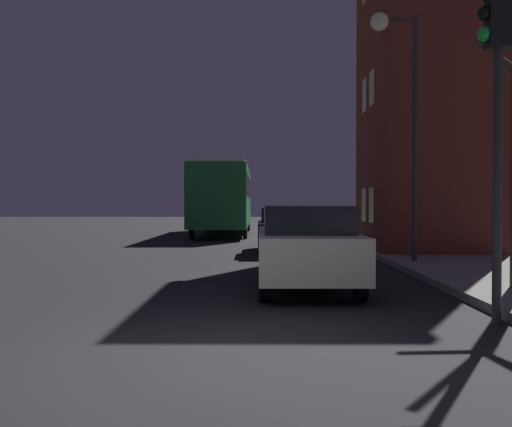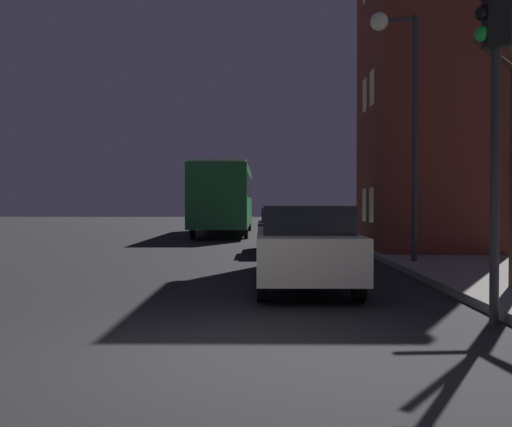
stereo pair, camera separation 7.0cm
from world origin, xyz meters
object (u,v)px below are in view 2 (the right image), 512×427
object	(u,v)px
traffic_light	(493,78)
car_mid_lane	(286,229)
bus	(224,194)
car_near_lane	(304,245)
streetlamp	(399,85)

from	to	relation	value
traffic_light	car_mid_lane	bearing A→B (deg)	101.59
bus	car_mid_lane	size ratio (longest dim) A/B	2.68
traffic_light	bus	size ratio (longest dim) A/B	0.41
car_near_lane	car_mid_lane	xyz separation A→B (m)	(-0.01, 7.84, -0.06)
car_mid_lane	bus	bearing A→B (deg)	104.17
streetlamp	traffic_light	xyz separation A→B (m)	(-0.40, -6.84, -1.32)
bus	traffic_light	bearing A→B (deg)	-77.13
car_near_lane	car_mid_lane	distance (m)	7.84
car_mid_lane	traffic_light	bearing A→B (deg)	-78.41
streetlamp	bus	distance (m)	16.03
streetlamp	bus	xyz separation A→B (m)	(-5.37, 14.89, -2.50)
streetlamp	bus	world-z (taller)	streetlamp
bus	car_mid_lane	world-z (taller)	bus
bus	car_near_lane	xyz separation A→B (m)	(2.72, -18.57, -1.25)
streetlamp	traffic_light	bearing A→B (deg)	-93.37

